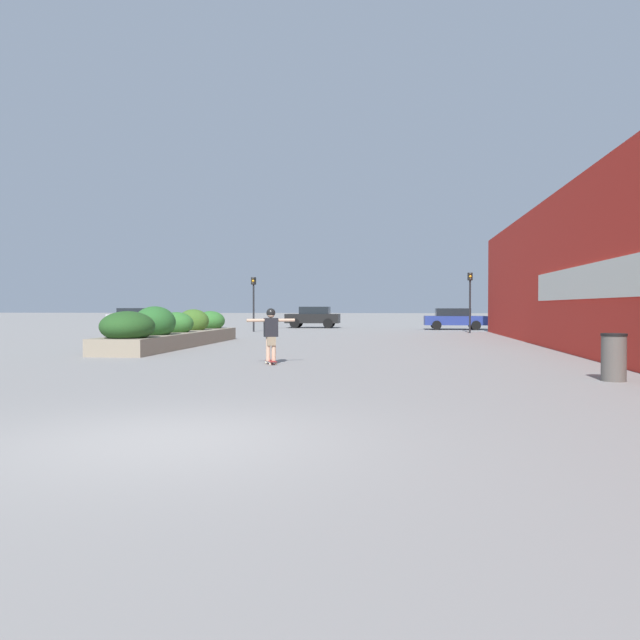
# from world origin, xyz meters

# --- Properties ---
(ground_plane) EXTENTS (300.00, 300.00, 0.00)m
(ground_plane) POSITION_xyz_m (0.00, 0.00, 0.00)
(ground_plane) COLOR gray
(building_wall_right) EXTENTS (0.67, 38.56, 5.61)m
(building_wall_right) POSITION_xyz_m (8.47, 13.28, 2.80)
(building_wall_right) COLOR red
(building_wall_right) RESTS_ON ground_plane
(planter_box) EXTENTS (1.83, 11.12, 1.55)m
(planter_box) POSITION_xyz_m (-5.96, 16.17, 0.59)
(planter_box) COLOR gray
(planter_box) RESTS_ON ground_plane
(skateboard) EXTENTS (0.45, 0.70, 0.10)m
(skateboard) POSITION_xyz_m (-0.72, 9.45, 0.07)
(skateboard) COLOR maroon
(skateboard) RESTS_ON ground_plane
(skateboarder) EXTENTS (1.22, 0.62, 1.40)m
(skateboarder) POSITION_xyz_m (-0.72, 9.45, 0.94)
(skateboarder) COLOR tan
(skateboarder) RESTS_ON skateboard
(trash_bin) EXTENTS (0.51, 0.51, 0.98)m
(trash_bin) POSITION_xyz_m (7.06, 6.64, 0.49)
(trash_bin) COLOR #514C47
(trash_bin) RESTS_ON ground_plane
(car_leftmost) EXTENTS (4.13, 2.01, 1.44)m
(car_leftmost) POSITION_xyz_m (6.46, 36.14, 0.76)
(car_leftmost) COLOR navy
(car_leftmost) RESTS_ON ground_plane
(car_center_left) EXTENTS (4.67, 1.91, 1.50)m
(car_center_left) POSITION_xyz_m (17.41, 37.76, 0.80)
(car_center_left) COLOR silver
(car_center_left) RESTS_ON ground_plane
(car_center_right) EXTENTS (3.92, 1.85, 1.55)m
(car_center_right) POSITION_xyz_m (-3.51, 38.49, 0.82)
(car_center_right) COLOR black
(car_center_right) RESTS_ON ground_plane
(car_rightmost) EXTENTS (4.20, 1.96, 1.45)m
(car_rightmost) POSITION_xyz_m (-16.23, 36.74, 0.77)
(car_rightmost) COLOR #BCBCC1
(car_rightmost) RESTS_ON ground_plane
(traffic_light_left) EXTENTS (0.28, 0.30, 3.37)m
(traffic_light_left) POSITION_xyz_m (-6.22, 30.89, 2.30)
(traffic_light_left) COLOR black
(traffic_light_left) RESTS_ON ground_plane
(traffic_light_right) EXTENTS (0.28, 0.30, 3.54)m
(traffic_light_right) POSITION_xyz_m (6.85, 30.53, 2.41)
(traffic_light_right) COLOR black
(traffic_light_right) RESTS_ON ground_plane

